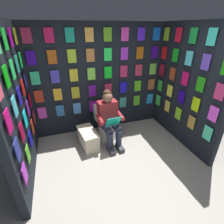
{
  "coord_description": "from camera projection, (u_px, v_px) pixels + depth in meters",
  "views": [
    {
      "loc": [
        0.92,
        1.68,
        2.3
      ],
      "look_at": [
        0.0,
        -1.08,
        0.85
      ],
      "focal_mm": 27.38,
      "sensor_mm": 36.0,
      "label": 1
    }
  ],
  "objects": [
    {
      "name": "display_wall_back",
      "position": [
        99.0,
        80.0,
        3.88
      ],
      "size": [
        3.11,
        0.14,
        2.42
      ],
      "color": "black",
      "rests_on": "ground"
    },
    {
      "name": "toilet",
      "position": [
        106.0,
        125.0,
        3.85
      ],
      "size": [
        0.42,
        0.57,
        0.77
      ],
      "rotation": [
        0.0,
        0.0,
        0.09
      ],
      "color": "white",
      "rests_on": "ground"
    },
    {
      "name": "display_wall_right",
      "position": [
        16.0,
        108.0,
        2.57
      ],
      "size": [
        0.14,
        1.97,
        2.42
      ],
      "color": "black",
      "rests_on": "ground"
    },
    {
      "name": "comic_longbox_near",
      "position": [
        88.0,
        138.0,
        3.61
      ],
      "size": [
        0.4,
        0.67,
        0.38
      ],
      "rotation": [
        0.0,
        0.0,
        0.14
      ],
      "color": "beige",
      "rests_on": "ground"
    },
    {
      "name": "person_reading",
      "position": [
        109.0,
        119.0,
        3.54
      ],
      "size": [
        0.55,
        0.71,
        1.19
      ],
      "rotation": [
        0.0,
        0.0,
        0.09
      ],
      "color": "maroon",
      "rests_on": "ground"
    },
    {
      "name": "display_wall_left",
      "position": [
        187.0,
        87.0,
        3.45
      ],
      "size": [
        0.14,
        1.97,
        2.42
      ],
      "color": "black",
      "rests_on": "ground"
    },
    {
      "name": "ground_plane",
      "position": [
        134.0,
        189.0,
        2.71
      ],
      "size": [
        30.0,
        30.0,
        0.0
      ],
      "primitive_type": "plane",
      "color": "#9E998E"
    }
  ]
}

